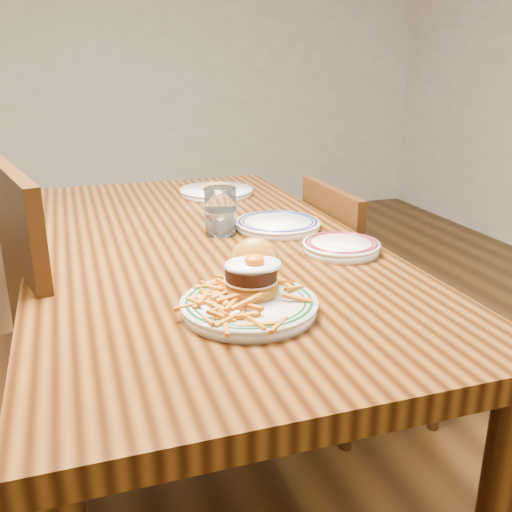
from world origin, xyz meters
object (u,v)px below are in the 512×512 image
object	(u,v)px
main_plate	(250,293)
side_plate	(341,246)
chair_right	(357,299)
table	(201,273)

from	to	relation	value
main_plate	side_plate	size ratio (longest dim) A/B	1.45
side_plate	chair_right	bearing A→B (deg)	43.20
table	chair_right	distance (m)	0.62
table	chair_right	size ratio (longest dim) A/B	1.93
table	chair_right	bearing A→B (deg)	15.80
side_plate	main_plate	bearing A→B (deg)	-152.98
main_plate	side_plate	xyz separation A→B (m)	(0.31, 0.25, -0.02)
chair_right	side_plate	xyz separation A→B (m)	(-0.25, -0.36, 0.32)
table	main_plate	size ratio (longest dim) A/B	5.89
main_plate	side_plate	world-z (taller)	main_plate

